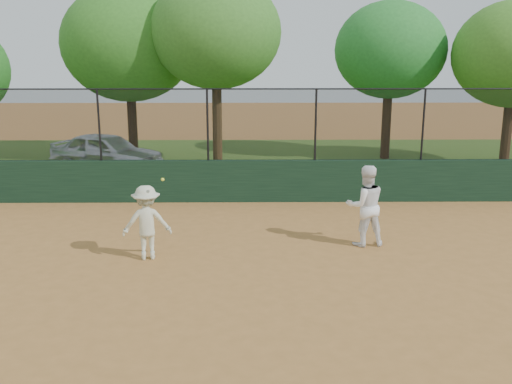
{
  "coord_description": "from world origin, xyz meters",
  "views": [
    {
      "loc": [
        0.67,
        -9.78,
        4.11
      ],
      "look_at": [
        0.8,
        2.2,
        1.2
      ],
      "focal_mm": 40.0,
      "sensor_mm": 36.0,
      "label": 1
    }
  ],
  "objects_px": {
    "tree_1": "(128,44)",
    "player_second": "(365,206)",
    "tree_2": "(216,33)",
    "player_main": "(147,223)",
    "tree_3": "(390,50)",
    "parked_car": "(107,152)"
  },
  "relations": [
    {
      "from": "tree_1",
      "to": "player_second",
      "type": "bearing_deg",
      "value": -55.45
    },
    {
      "from": "player_second",
      "to": "parked_car",
      "type": "bearing_deg",
      "value": -55.15
    },
    {
      "from": "parked_car",
      "to": "tree_2",
      "type": "relative_size",
      "value": 0.6
    },
    {
      "from": "player_main",
      "to": "tree_3",
      "type": "bearing_deg",
      "value": 56.74
    },
    {
      "from": "player_second",
      "to": "tree_1",
      "type": "xyz_separation_m",
      "value": [
        -7.08,
        10.29,
        3.59
      ]
    },
    {
      "from": "tree_1",
      "to": "tree_2",
      "type": "height_order",
      "value": "tree_2"
    },
    {
      "from": "tree_3",
      "to": "player_second",
      "type": "bearing_deg",
      "value": -105.36
    },
    {
      "from": "parked_car",
      "to": "tree_2",
      "type": "xyz_separation_m",
      "value": [
        3.93,
        0.84,
        4.15
      ]
    },
    {
      "from": "tree_2",
      "to": "parked_car",
      "type": "bearing_deg",
      "value": -167.87
    },
    {
      "from": "tree_2",
      "to": "player_main",
      "type": "bearing_deg",
      "value": -95.24
    },
    {
      "from": "tree_2",
      "to": "tree_3",
      "type": "bearing_deg",
      "value": 13.79
    },
    {
      "from": "tree_1",
      "to": "tree_3",
      "type": "distance_m",
      "value": 10.03
    },
    {
      "from": "parked_car",
      "to": "tree_3",
      "type": "relative_size",
      "value": 0.67
    },
    {
      "from": "player_main",
      "to": "tree_2",
      "type": "height_order",
      "value": "tree_2"
    },
    {
      "from": "parked_car",
      "to": "tree_1",
      "type": "xyz_separation_m",
      "value": [
        0.55,
        2.07,
        3.79
      ]
    },
    {
      "from": "tree_2",
      "to": "tree_3",
      "type": "height_order",
      "value": "tree_2"
    },
    {
      "from": "parked_car",
      "to": "tree_3",
      "type": "bearing_deg",
      "value": -55.93
    },
    {
      "from": "parked_car",
      "to": "tree_1",
      "type": "height_order",
      "value": "tree_1"
    },
    {
      "from": "tree_1",
      "to": "parked_car",
      "type": "bearing_deg",
      "value": -105.01
    },
    {
      "from": "parked_car",
      "to": "tree_3",
      "type": "xyz_separation_m",
      "value": [
        10.58,
        2.48,
        3.54
      ]
    },
    {
      "from": "tree_1",
      "to": "tree_3",
      "type": "height_order",
      "value": "tree_1"
    },
    {
      "from": "parked_car",
      "to": "tree_3",
      "type": "height_order",
      "value": "tree_3"
    }
  ]
}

